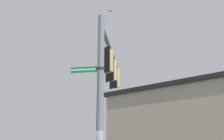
{
  "coord_description": "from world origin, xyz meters",
  "views": [
    {
      "loc": [
        6.5,
        -6.3,
        1.56
      ],
      "look_at": [
        -1.74,
        2.47,
        5.77
      ],
      "focal_mm": 41.36,
      "sensor_mm": 36.0,
      "label": 1
    }
  ],
  "objects_px": {
    "traffic_light_nearest_pole": "(108,61)",
    "traffic_light_mid_inner": "(112,70)",
    "traffic_light_mid_outer": "(116,78)",
    "street_name_sign": "(92,69)",
    "bird_flying": "(111,11)"
  },
  "relations": [
    {
      "from": "traffic_light_nearest_pole",
      "to": "traffic_light_mid_inner",
      "type": "distance_m",
      "value": 1.3
    },
    {
      "from": "traffic_light_mid_outer",
      "to": "traffic_light_nearest_pole",
      "type": "bearing_deg",
      "value": -54.81
    },
    {
      "from": "street_name_sign",
      "to": "bird_flying",
      "type": "bearing_deg",
      "value": 114.3
    },
    {
      "from": "street_name_sign",
      "to": "bird_flying",
      "type": "height_order",
      "value": "bird_flying"
    },
    {
      "from": "street_name_sign",
      "to": "bird_flying",
      "type": "distance_m",
      "value": 4.27
    },
    {
      "from": "traffic_light_nearest_pole",
      "to": "street_name_sign",
      "type": "height_order",
      "value": "traffic_light_nearest_pole"
    },
    {
      "from": "traffic_light_mid_outer",
      "to": "traffic_light_mid_inner",
      "type": "bearing_deg",
      "value": -54.81
    },
    {
      "from": "bird_flying",
      "to": "traffic_light_mid_inner",
      "type": "bearing_deg",
      "value": 128.28
    },
    {
      "from": "traffic_light_nearest_pole",
      "to": "traffic_light_mid_outer",
      "type": "bearing_deg",
      "value": 125.19
    },
    {
      "from": "traffic_light_mid_outer",
      "to": "bird_flying",
      "type": "height_order",
      "value": "bird_flying"
    },
    {
      "from": "traffic_light_nearest_pole",
      "to": "traffic_light_mid_outer",
      "type": "xyz_separation_m",
      "value": [
        -1.5,
        2.13,
        0.0
      ]
    },
    {
      "from": "bird_flying",
      "to": "traffic_light_nearest_pole",
      "type": "bearing_deg",
      "value": -67.98
    },
    {
      "from": "traffic_light_nearest_pole",
      "to": "traffic_light_mid_outer",
      "type": "relative_size",
      "value": 1.0
    },
    {
      "from": "traffic_light_nearest_pole",
      "to": "bird_flying",
      "type": "distance_m",
      "value": 2.75
    },
    {
      "from": "traffic_light_mid_outer",
      "to": "street_name_sign",
      "type": "distance_m",
      "value": 4.51
    }
  ]
}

